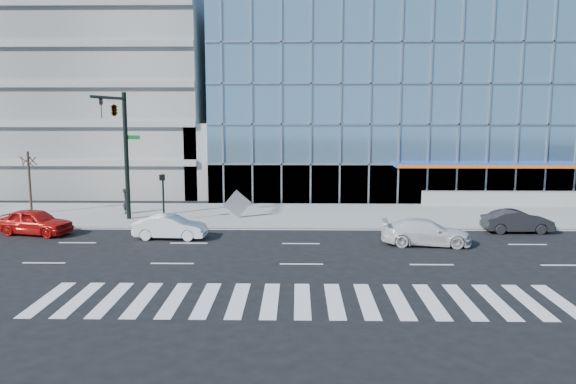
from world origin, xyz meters
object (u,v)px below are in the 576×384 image
red_sedan (35,222)px  tilted_panel (237,204)px  white_suv (426,232)px  street_tree_near (28,160)px  ped_signal_post (163,190)px  white_sedan (170,227)px  traffic_signal (118,125)px  pedestrian (126,201)px  dark_sedan (517,221)px

red_sedan → tilted_panel: (11.14, 4.34, 0.33)m
white_suv → street_tree_near: bearing=77.6°
ped_signal_post → white_sedan: 4.32m
traffic_signal → pedestrian: 6.09m
red_sedan → pedestrian: bearing=-17.9°
white_suv → dark_sedan: size_ratio=1.18×
tilted_panel → pedestrian: bearing=151.9°
street_tree_near → white_sedan: 12.93m
traffic_signal → white_suv: traffic_signal is taller
white_suv → red_sedan: size_ratio=1.07×
street_tree_near → white_sedan: (10.79, -6.41, -3.13)m
dark_sedan → pedestrian: bearing=77.9°
pedestrian → dark_sedan: bearing=-105.9°
pedestrian → street_tree_near: bearing=87.2°
traffic_signal → street_tree_near: (-7.00, 2.93, -2.39)m
white_sedan → dark_sedan: white_sedan is taller
white_sedan → tilted_panel: bearing=-28.0°
ped_signal_post → white_suv: (15.09, -5.09, -1.47)m
traffic_signal → tilted_panel: 8.80m
dark_sedan → pedestrian: pedestrian is taller
traffic_signal → red_sedan: size_ratio=1.84×
dark_sedan → ped_signal_post: bearing=83.7°
white_sedan → dark_sedan: size_ratio=1.00×
traffic_signal → dark_sedan: traffic_signal is taller
tilted_panel → dark_sedan: bearing=-29.2°
street_tree_near → red_sedan: bearing=-62.9°
white_sedan → red_sedan: (-7.97, 0.91, 0.09)m
white_suv → traffic_signal: bearing=79.9°
white_suv → dark_sedan: white_suv is taller
tilted_panel → street_tree_near: bearing=157.5°
white_sedan → ped_signal_post: bearing=21.6°
ped_signal_post → white_suv: size_ratio=0.64×
red_sedan → tilted_panel: bearing=-55.1°
ped_signal_post → tilted_panel: (4.45, 1.40, -1.07)m
white_sedan → pedestrian: 8.01m
street_tree_near → pedestrian: (6.32, 0.23, -2.78)m
ped_signal_post → tilted_panel: size_ratio=2.31×
ped_signal_post → white_suv: bearing=-18.6°
traffic_signal → white_sedan: bearing=-42.6°
white_suv → red_sedan: (-21.78, 2.15, 0.06)m
white_suv → white_sedan: size_ratio=1.17×
street_tree_near → white_suv: bearing=-17.3°
traffic_signal → white_sedan: size_ratio=2.02×
white_sedan → street_tree_near: bearing=62.4°
ped_signal_post → street_tree_near: street_tree_near is taller
dark_sedan → red_sedan: 27.80m
traffic_signal → red_sedan: bearing=-148.5°
white_suv → ped_signal_post: bearing=76.3°
street_tree_near → white_suv: 25.94m
red_sedan → traffic_signal: bearing=-44.9°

